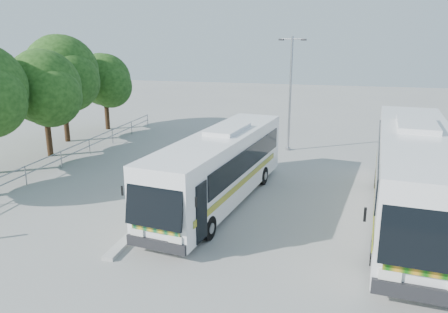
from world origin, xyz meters
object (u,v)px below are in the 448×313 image
(coach_adjacent, at_px, (414,174))
(tree_far_d, at_px, (62,72))
(tree_far_e, at_px, (105,80))
(tree_far_c, at_px, (44,87))
(lamppost, at_px, (290,89))
(coach_main, at_px, (220,166))

(coach_adjacent, bearing_deg, tree_far_d, 162.76)
(tree_far_e, distance_m, coach_adjacent, 24.56)
(tree_far_e, height_order, coach_adjacent, tree_far_e)
(tree_far_c, bearing_deg, lamppost, 19.47)
(tree_far_d, relative_size, tree_far_e, 1.24)
(tree_far_c, xyz_separation_m, lamppost, (14.12, 4.99, -0.28))
(tree_far_c, xyz_separation_m, coach_main, (12.12, -5.08, -2.56))
(tree_far_c, xyz_separation_m, tree_far_e, (-0.51, 8.20, -0.37))
(tree_far_e, xyz_separation_m, coach_adjacent, (20.53, -13.35, -1.88))
(coach_main, bearing_deg, coach_adjacent, 7.82)
(coach_main, relative_size, lamppost, 1.58)
(tree_far_e, bearing_deg, coach_main, -46.42)
(tree_far_c, bearing_deg, coach_main, -22.71)
(coach_adjacent, relative_size, lamppost, 1.86)
(coach_main, xyz_separation_m, lamppost, (2.00, 10.07, 2.28))
(lamppost, bearing_deg, coach_adjacent, -44.96)
(tree_far_e, relative_size, coach_adjacent, 0.44)
(tree_far_e, bearing_deg, lamppost, -12.37)
(tree_far_c, distance_m, lamppost, 14.98)
(tree_far_e, bearing_deg, tree_far_d, -98.63)
(tree_far_c, relative_size, tree_far_d, 0.88)
(coach_main, height_order, coach_adjacent, coach_adjacent)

